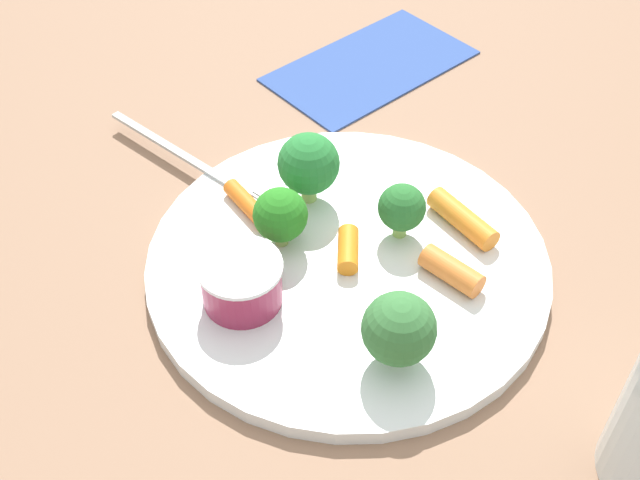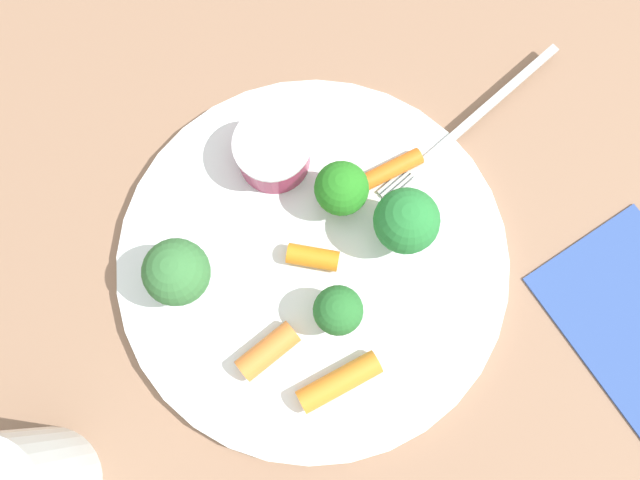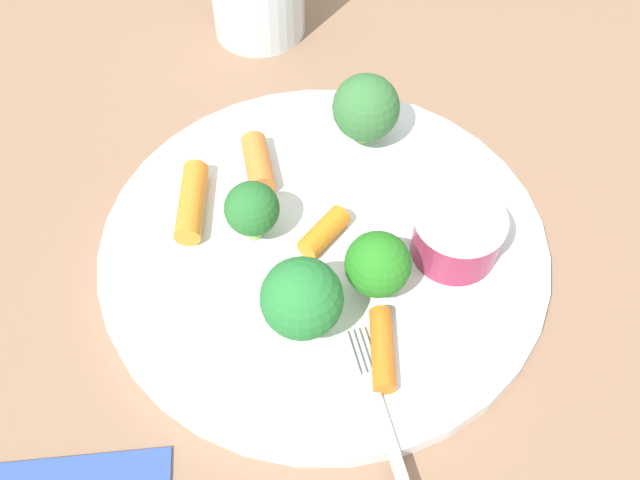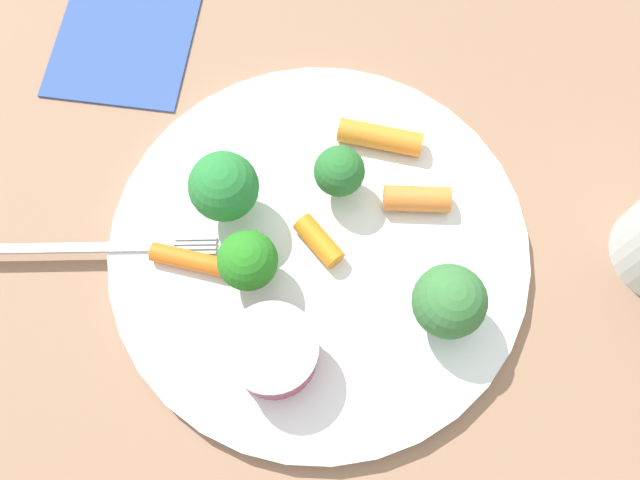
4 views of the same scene
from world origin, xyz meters
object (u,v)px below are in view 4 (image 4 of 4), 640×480
at_px(plate, 319,248).
at_px(broccoli_floret_3, 224,187).
at_px(broccoli_floret_0, 339,172).
at_px(carrot_stick_0, 417,199).
at_px(carrot_stick_3, 188,259).
at_px(napkin, 134,2).
at_px(broccoli_floret_1, 248,261).
at_px(broccoli_floret_2, 449,301).
at_px(carrot_stick_1, 319,241).
at_px(fork, 84,248).
at_px(carrot_stick_2, 380,137).
at_px(sauce_cup, 273,352).

relative_size(plate, broccoli_floret_3, 4.96).
height_order(broccoli_floret_0, carrot_stick_0, broccoli_floret_0).
relative_size(plate, broccoli_floret_0, 6.54).
height_order(plate, carrot_stick_3, carrot_stick_3).
height_order(carrot_stick_0, napkin, carrot_stick_0).
bearing_deg(plate, broccoli_floret_1, 100.45).
distance_m(broccoli_floret_2, carrot_stick_1, 0.10).
bearing_deg(broccoli_floret_3, broccoli_floret_1, -175.41).
xyz_separation_m(broccoli_floret_2, carrot_stick_0, (0.08, -0.01, -0.02)).
relative_size(broccoli_floret_2, carrot_stick_3, 1.10).
bearing_deg(broccoli_floret_1, carrot_stick_3, 64.75).
distance_m(carrot_stick_0, carrot_stick_3, 0.16).
bearing_deg(plate, fork, 76.52).
bearing_deg(plate, carrot_stick_2, -43.42).
height_order(broccoli_floret_0, fork, broccoli_floret_0).
xyz_separation_m(plate, carrot_stick_1, (-0.00, -0.00, 0.01)).
bearing_deg(carrot_stick_0, broccoli_floret_2, 174.87).
height_order(carrot_stick_1, carrot_stick_3, carrot_stick_1).
relative_size(sauce_cup, broccoli_floret_3, 0.98).
distance_m(carrot_stick_0, fork, 0.23).
xyz_separation_m(broccoli_floret_3, carrot_stick_1, (-0.04, -0.05, -0.03)).
bearing_deg(sauce_cup, napkin, 8.25).
distance_m(broccoli_floret_1, carrot_stick_3, 0.05).
height_order(plate, fork, fork).
bearing_deg(sauce_cup, broccoli_floret_2, -89.65).
bearing_deg(carrot_stick_0, plate, 99.90).
xyz_separation_m(broccoli_floret_1, napkin, (0.25, 0.04, -0.04)).
height_order(carrot_stick_3, napkin, carrot_stick_3).
xyz_separation_m(broccoli_floret_1, carrot_stick_0, (0.02, -0.12, -0.02)).
bearing_deg(broccoli_floret_3, broccoli_floret_2, -132.66).
distance_m(carrot_stick_2, napkin, 0.23).
distance_m(plate, carrot_stick_2, 0.09).
bearing_deg(sauce_cup, broccoli_floret_1, 2.38).
xyz_separation_m(broccoli_floret_1, fork, (0.05, 0.11, -0.03)).
bearing_deg(broccoli_floret_0, broccoli_floret_2, -158.31).
distance_m(broccoli_floret_2, fork, 0.24).
distance_m(broccoli_floret_3, fork, 0.11).
bearing_deg(broccoli_floret_2, carrot_stick_0, -5.13).
height_order(plate, carrot_stick_0, carrot_stick_0).
relative_size(broccoli_floret_2, broccoli_floret_3, 0.94).
bearing_deg(carrot_stick_3, broccoli_floret_3, -47.11).
distance_m(plate, carrot_stick_3, 0.09).
height_order(broccoli_floret_1, carrot_stick_3, broccoli_floret_1).
relative_size(carrot_stick_2, carrot_stick_3, 1.21).
bearing_deg(broccoli_floret_2, broccoli_floret_1, 63.07).
relative_size(sauce_cup, carrot_stick_2, 0.94).
relative_size(broccoli_floret_0, carrot_stick_3, 0.89).
relative_size(carrot_stick_0, carrot_stick_1, 1.22).
xyz_separation_m(carrot_stick_1, napkin, (0.24, 0.09, -0.02)).
bearing_deg(carrot_stick_3, broccoli_floret_1, -115.25).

